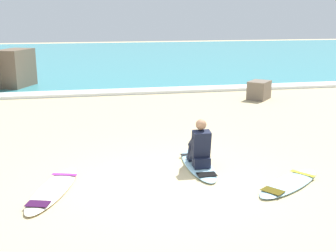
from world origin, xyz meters
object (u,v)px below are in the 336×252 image
object	(u,v)px
surfboard_main	(198,165)
surfboard_spare_near	(53,189)
shoreline_rock	(259,90)
surfboard_spare_far	(289,183)
surfer_seated	(200,147)

from	to	relation	value
surfboard_main	surfboard_spare_near	distance (m)	2.89
surfboard_spare_near	shoreline_rock	bearing A→B (deg)	45.98
surfboard_spare_far	shoreline_rock	size ratio (longest dim) A/B	2.10
surfboard_main	shoreline_rock	bearing A→B (deg)	57.74
shoreline_rock	surfboard_main	bearing A→B (deg)	-122.26
surfer_seated	surfboard_spare_far	xyz separation A→B (m)	(1.35, -1.15, -0.40)
surfboard_spare_far	shoreline_rock	world-z (taller)	shoreline_rock
surfboard_main	shoreline_rock	distance (m)	7.49
surfer_seated	surfboard_spare_near	distance (m)	2.88
surfer_seated	surfboard_spare_near	bearing A→B (deg)	-168.45
surfer_seated	surfboard_spare_far	world-z (taller)	surfer_seated
surfboard_main	surfboard_spare_far	size ratio (longest dim) A/B	1.13
surfboard_main	surfer_seated	bearing A→B (deg)	-91.47
surfboard_main	surfboard_spare_far	distance (m)	1.86
surfboard_main	shoreline_rock	world-z (taller)	shoreline_rock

